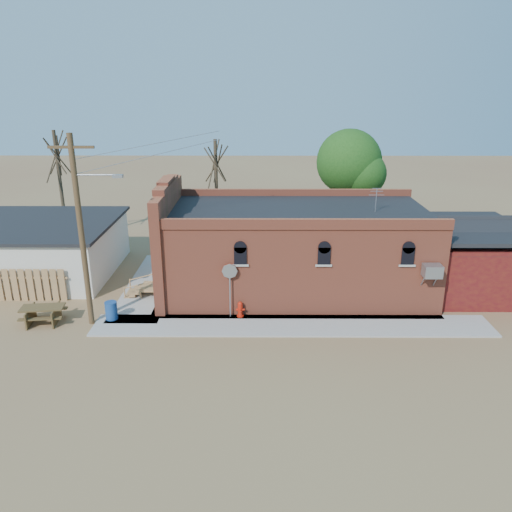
{
  "coord_description": "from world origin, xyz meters",
  "views": [
    {
      "loc": [
        -0.14,
        -20.51,
        11.02
      ],
      "look_at": [
        -0.26,
        4.23,
        2.4
      ],
      "focal_mm": 35.0,
      "sensor_mm": 36.0,
      "label": 1
    }
  ],
  "objects_px": {
    "brick_bar": "(291,250)",
    "picnic_table": "(43,312)",
    "stop_sign": "(230,276)",
    "trash_barrel": "(111,310)",
    "utility_pole": "(82,228)",
    "fire_hydrant": "(240,309)"
  },
  "relations": [
    {
      "from": "brick_bar",
      "to": "picnic_table",
      "type": "height_order",
      "value": "brick_bar"
    },
    {
      "from": "brick_bar",
      "to": "trash_barrel",
      "type": "bearing_deg",
      "value": -155.93
    },
    {
      "from": "brick_bar",
      "to": "picnic_table",
      "type": "bearing_deg",
      "value": -160.75
    },
    {
      "from": "utility_pole",
      "to": "picnic_table",
      "type": "height_order",
      "value": "utility_pole"
    },
    {
      "from": "stop_sign",
      "to": "trash_barrel",
      "type": "xyz_separation_m",
      "value": [
        -5.79,
        -0.3,
        -1.69
      ]
    },
    {
      "from": "trash_barrel",
      "to": "picnic_table",
      "type": "height_order",
      "value": "trash_barrel"
    },
    {
      "from": "utility_pole",
      "to": "fire_hydrant",
      "type": "distance_m",
      "value": 8.34
    },
    {
      "from": "stop_sign",
      "to": "trash_barrel",
      "type": "height_order",
      "value": "stop_sign"
    },
    {
      "from": "fire_hydrant",
      "to": "stop_sign",
      "type": "relative_size",
      "value": 0.28
    },
    {
      "from": "brick_bar",
      "to": "picnic_table",
      "type": "relative_size",
      "value": 7.57
    },
    {
      "from": "brick_bar",
      "to": "fire_hydrant",
      "type": "xyz_separation_m",
      "value": [
        -2.67,
        -3.7,
        -1.87
      ]
    },
    {
      "from": "stop_sign",
      "to": "fire_hydrant",
      "type": "bearing_deg",
      "value": 21.87
    },
    {
      "from": "fire_hydrant",
      "to": "trash_barrel",
      "type": "bearing_deg",
      "value": 177.59
    },
    {
      "from": "trash_barrel",
      "to": "picnic_table",
      "type": "bearing_deg",
      "value": -175.49
    },
    {
      "from": "brick_bar",
      "to": "picnic_table",
      "type": "xyz_separation_m",
      "value": [
        -12.17,
        -4.25,
        -1.79
      ]
    },
    {
      "from": "utility_pole",
      "to": "fire_hydrant",
      "type": "bearing_deg",
      "value": 4.79
    },
    {
      "from": "trash_barrel",
      "to": "picnic_table",
      "type": "distance_m",
      "value": 3.24
    },
    {
      "from": "stop_sign",
      "to": "trash_barrel",
      "type": "distance_m",
      "value": 6.04
    },
    {
      "from": "fire_hydrant",
      "to": "picnic_table",
      "type": "relative_size",
      "value": 0.36
    },
    {
      "from": "utility_pole",
      "to": "trash_barrel",
      "type": "height_order",
      "value": "utility_pole"
    },
    {
      "from": "brick_bar",
      "to": "utility_pole",
      "type": "xyz_separation_m",
      "value": [
        -9.79,
        -4.29,
        2.43
      ]
    },
    {
      "from": "brick_bar",
      "to": "utility_pole",
      "type": "distance_m",
      "value": 10.96
    }
  ]
}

